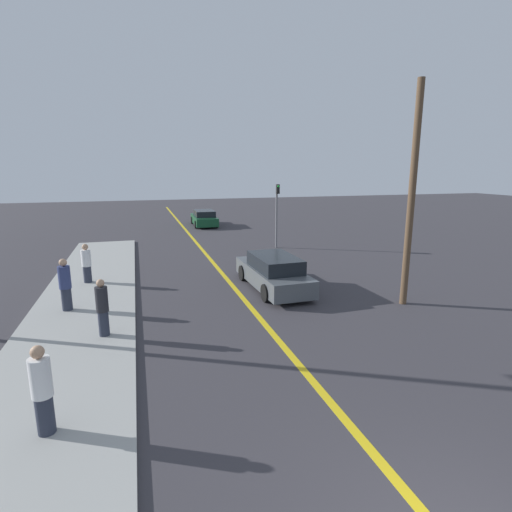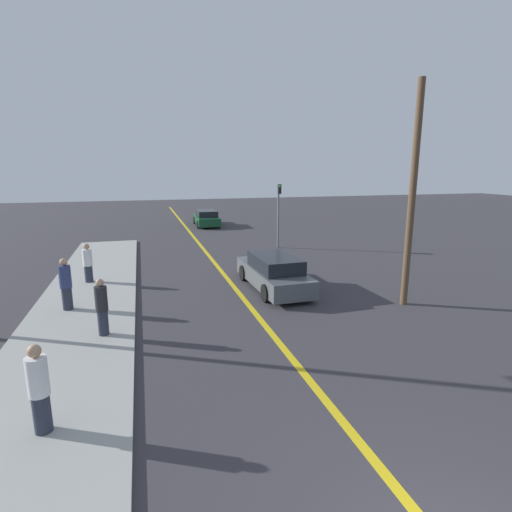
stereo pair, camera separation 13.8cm
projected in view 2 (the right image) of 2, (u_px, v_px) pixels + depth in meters
road_center_line at (211, 258)px, 21.53m from camera, size 0.20×60.00×0.01m
sidewalk_left at (87, 300)px, 14.49m from camera, size 3.37×24.21×0.11m
car_near_right_lane at (274, 273)px, 15.92m from camera, size 1.94×4.85×1.39m
car_ahead_center at (206, 218)px, 33.54m from camera, size 2.00×4.73×1.31m
pedestrian_near_curb at (39, 389)px, 7.02m from camera, size 0.36×0.36×1.68m
pedestrian_mid_group at (102, 307)px, 11.19m from camera, size 0.34×0.34×1.65m
pedestrian_far_standing at (66, 284)px, 13.22m from camera, size 0.38×0.38×1.75m
pedestrian_by_sign at (88, 263)px, 16.48m from camera, size 0.38×0.38×1.62m
traffic_light at (279, 209)px, 23.79m from camera, size 0.18×0.40×3.82m
utility_pole at (412, 197)px, 13.44m from camera, size 0.24×0.24×7.58m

